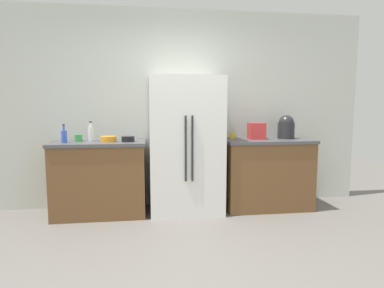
{
  "coord_description": "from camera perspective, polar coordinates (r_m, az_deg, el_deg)",
  "views": [
    {
      "loc": [
        -0.35,
        -2.48,
        1.36
      ],
      "look_at": [
        0.04,
        0.48,
        1.01
      ],
      "focal_mm": 29.73,
      "sensor_mm": 36.0,
      "label": 1
    }
  ],
  "objects": [
    {
      "name": "bottle_a",
      "position": [
        4.11,
        -21.97,
        1.32
      ],
      "size": [
        0.07,
        0.07,
        0.23
      ],
      "color": "blue",
      "rests_on": "counter_left"
    },
    {
      "name": "counter_right",
      "position": [
        4.45,
        13.11,
        -5.13
      ],
      "size": [
        1.17,
        0.65,
        0.93
      ],
      "color": "brown",
      "rests_on": "ground_plane"
    },
    {
      "name": "kitchen_back_panel",
      "position": [
        4.45,
        -3.12,
        6.29
      ],
      "size": [
        5.35,
        0.1,
        2.67
      ],
      "primitive_type": "cube",
      "color": "silver",
      "rests_on": "ground_plane"
    },
    {
      "name": "toaster",
      "position": [
        4.35,
        11.49,
        2.3
      ],
      "size": [
        0.21,
        0.17,
        0.22
      ],
      "primitive_type": "cube",
      "color": "red",
      "rests_on": "counter_right"
    },
    {
      "name": "counter_left",
      "position": [
        4.21,
        -16.1,
        -5.87
      ],
      "size": [
        1.15,
        0.65,
        0.93
      ],
      "color": "brown",
      "rests_on": "ground_plane"
    },
    {
      "name": "bowl_a",
      "position": [
        4.03,
        -11.41,
        0.88
      ],
      "size": [
        0.16,
        0.16,
        0.07
      ],
      "primitive_type": "cylinder",
      "color": "black",
      "rests_on": "counter_left"
    },
    {
      "name": "rice_cooker",
      "position": [
        4.51,
        16.53,
        2.93
      ],
      "size": [
        0.22,
        0.22,
        0.32
      ],
      "color": "#262628",
      "rests_on": "counter_right"
    },
    {
      "name": "ground_plane",
      "position": [
        2.85,
        0.44,
        -21.85
      ],
      "size": [
        10.71,
        10.71,
        0.0
      ],
      "primitive_type": "plane",
      "color": "slate"
    },
    {
      "name": "refrigerator",
      "position": [
        4.1,
        -1.12,
        -0.25
      ],
      "size": [
        0.92,
        0.67,
        1.74
      ],
      "color": "white",
      "rests_on": "ground_plane"
    },
    {
      "name": "cup_b",
      "position": [
        4.21,
        -19.71,
        1.02
      ],
      "size": [
        0.09,
        0.09,
        0.09
      ],
      "primitive_type": "cylinder",
      "color": "green",
      "rests_on": "counter_left"
    },
    {
      "name": "cup_a",
      "position": [
        4.4,
        7.29,
        1.51
      ],
      "size": [
        0.07,
        0.07,
        0.08
      ],
      "primitive_type": "cylinder",
      "color": "yellow",
      "rests_on": "counter_right"
    },
    {
      "name": "bottle_b",
      "position": [
        4.2,
        -17.68,
        1.9
      ],
      "size": [
        0.07,
        0.07,
        0.25
      ],
      "color": "white",
      "rests_on": "counter_left"
    },
    {
      "name": "bowl_b",
      "position": [
        4.09,
        -14.73,
        0.89
      ],
      "size": [
        0.19,
        0.19,
        0.07
      ],
      "primitive_type": "cylinder",
      "color": "orange",
      "rests_on": "counter_left"
    }
  ]
}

